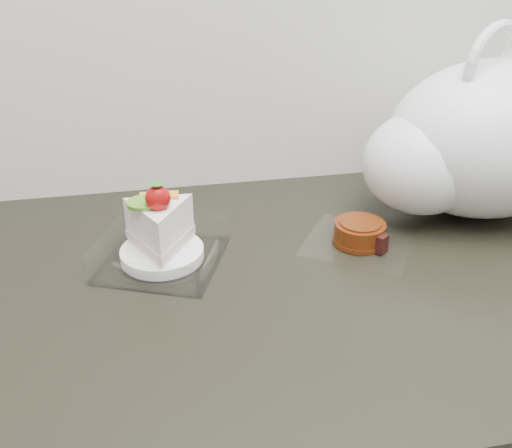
% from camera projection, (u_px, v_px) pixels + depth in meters
% --- Properties ---
extents(cake_tray, '(0.21, 0.21, 0.12)m').
position_uv_depth(cake_tray, '(161.00, 240.00, 0.79)').
color(cake_tray, white).
rests_on(cake_tray, counter).
extents(mooncake_wrap, '(0.20, 0.20, 0.04)m').
position_uv_depth(mooncake_wrap, '(360.00, 235.00, 0.84)').
color(mooncake_wrap, white).
rests_on(mooncake_wrap, counter).
extents(plastic_bag, '(0.42, 0.33, 0.30)m').
position_uv_depth(plastic_bag, '(477.00, 143.00, 0.89)').
color(plastic_bag, white).
rests_on(plastic_bag, counter).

